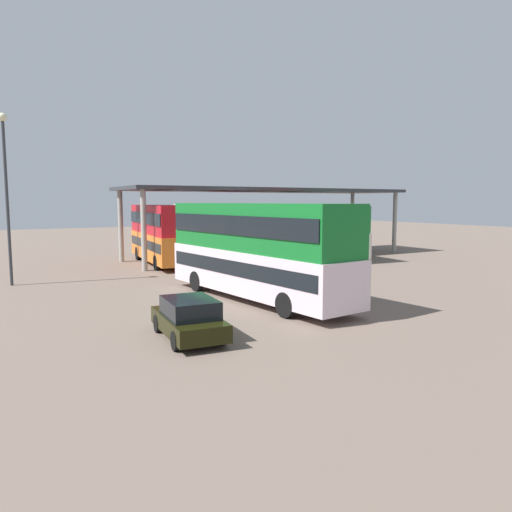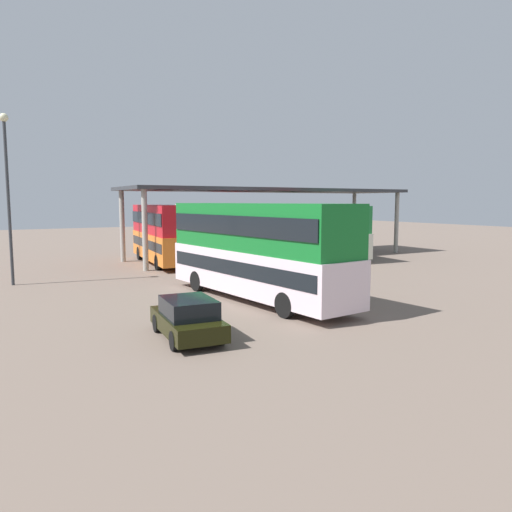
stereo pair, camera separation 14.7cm
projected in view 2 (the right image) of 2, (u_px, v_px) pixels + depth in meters
name	position (u px, v px, depth m)	size (l,w,h in m)	color
ground_plane	(317.00, 312.00, 19.54)	(140.00, 140.00, 0.00)	#716054
double_decker_main	(256.00, 247.00, 21.79)	(3.52, 11.40, 4.37)	silver
parked_hatchback	(188.00, 318.00, 15.70)	(2.02, 3.85, 1.35)	black
double_decker_near_canopy	(163.00, 232.00, 34.53)	(3.57, 10.32, 4.20)	orange
double_decker_mid_row	(212.00, 230.00, 36.90)	(3.14, 11.18, 4.23)	navy
double_decker_far_right	(258.00, 228.00, 38.28)	(2.93, 11.42, 4.30)	orange
double_decker_end_of_row	(317.00, 229.00, 38.95)	(3.80, 11.68, 4.14)	silver
depot_canopy	(271.00, 192.00, 38.60)	(23.65, 6.84, 5.47)	#33353A
lamppost_tall	(7.00, 180.00, 25.24)	(0.44, 0.44, 8.97)	#33353A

